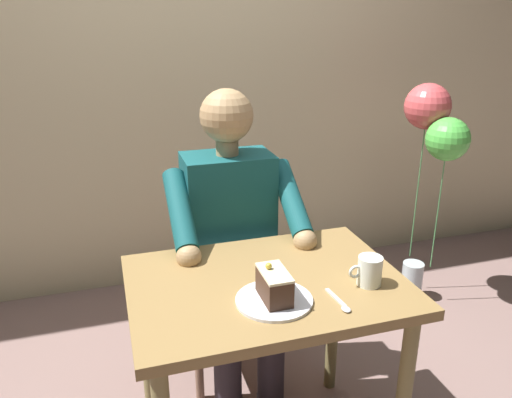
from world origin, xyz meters
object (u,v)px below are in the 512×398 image
dining_table (266,309)px  coffee_cup (369,270)px  chair (224,262)px  balloon_display (433,140)px  dessert_spoon (341,304)px  seated_person (233,243)px  cake_slice (274,285)px

dining_table → coffee_cup: 0.37m
chair → balloon_display: (-1.20, -0.22, 0.43)m
dessert_spoon → balloon_display: bearing=-135.1°
chair → coffee_cup: size_ratio=8.04×
seated_person → dessert_spoon: seated_person is taller
cake_slice → dessert_spoon: size_ratio=0.98×
chair → balloon_display: 1.29m
cake_slice → coffee_cup: (-0.32, -0.01, -0.01)m
coffee_cup → dessert_spoon: bearing=31.8°
dining_table → cake_slice: 0.21m
cake_slice → balloon_display: 1.55m
seated_person → balloon_display: size_ratio=1.06×
coffee_cup → balloon_display: (-0.89, -0.94, 0.15)m
coffee_cup → seated_person: bearing=-61.0°
dining_table → balloon_display: (-1.20, -0.82, 0.31)m
coffee_cup → balloon_display: 1.30m
chair → coffee_cup: 0.83m
cake_slice → dessert_spoon: (-0.19, 0.08, -0.05)m
dining_table → dessert_spoon: dessert_spoon is taller
dining_table → seated_person: bearing=-90.0°
cake_slice → balloon_display: (-1.22, -0.95, 0.14)m
coffee_cup → dessert_spoon: 0.17m
seated_person → dessert_spoon: 0.66m
seated_person → coffee_cup: seated_person is taller
dining_table → cake_slice: cake_slice is taller
dining_table → balloon_display: 1.48m
seated_person → cake_slice: size_ratio=9.16×
cake_slice → chair: bearing=-91.5°
cake_slice → coffee_cup: size_ratio=1.25×
cake_slice → dining_table: bearing=-98.4°
chair → cake_slice: 0.78m
dining_table → coffee_cup: bearing=158.5°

